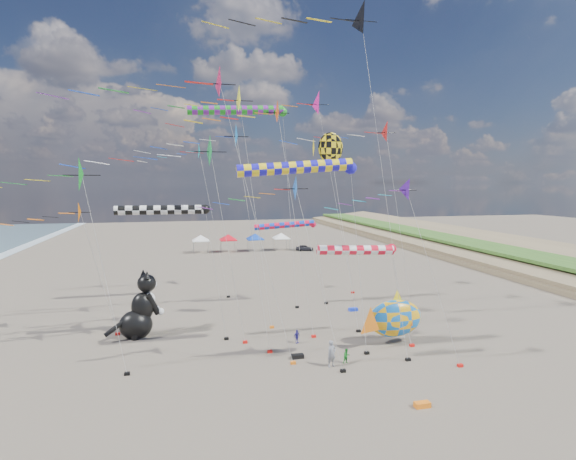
% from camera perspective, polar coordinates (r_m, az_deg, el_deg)
% --- Properties ---
extents(ground, '(260.00, 260.00, 0.00)m').
position_cam_1_polar(ground, '(27.33, 8.63, -21.81)').
color(ground, brown).
rests_on(ground, ground).
extents(delta_kite_0, '(10.29, 1.99, 19.12)m').
position_cam_1_polar(delta_kite_0, '(35.47, -2.44, 14.16)').
color(delta_kite_0, '#F64706').
rests_on(delta_kite_0, ground).
extents(delta_kite_1, '(10.04, 2.51, 20.82)m').
position_cam_1_polar(delta_kite_1, '(38.48, -6.33, 15.83)').
color(delta_kite_1, '#FBFF22').
rests_on(delta_kite_1, ground).
extents(delta_kite_2, '(9.36, 1.89, 11.40)m').
position_cam_1_polar(delta_kite_2, '(39.98, -26.52, 1.61)').
color(delta_kite_2, '#E46505').
rests_on(delta_kite_2, ground).
extents(delta_kite_3, '(8.87, 1.86, 17.11)m').
position_cam_1_polar(delta_kite_3, '(49.24, -12.19, 9.49)').
color(delta_kite_3, '#0BC7C9').
rests_on(delta_kite_3, ground).
extents(delta_kite_4, '(14.56, 2.90, 22.70)m').
position_cam_1_polar(delta_kite_4, '(50.50, 3.24, 15.46)').
color(delta_kite_4, '#F71698').
rests_on(delta_kite_4, ground).
extents(delta_kite_5, '(8.57, 1.83, 13.34)m').
position_cam_1_polar(delta_kite_5, '(28.28, 0.60, 4.68)').
color(delta_kite_5, blue).
rests_on(delta_kite_5, ground).
extents(delta_kite_6, '(9.22, 1.91, 17.02)m').
position_cam_1_polar(delta_kite_6, '(32.24, -8.88, 11.25)').
color(delta_kite_6, blue).
rests_on(delta_kite_6, ground).
extents(delta_kite_7, '(14.03, 2.31, 20.33)m').
position_cam_1_polar(delta_kite_7, '(30.25, -9.48, 17.59)').
color(delta_kite_7, '#CB1746').
rests_on(delta_kite_7, ground).
extents(delta_kite_8, '(8.05, 1.59, 13.13)m').
position_cam_1_polar(delta_kite_8, '(30.26, 15.86, 4.27)').
color(delta_kite_8, '#45168B').
rests_on(delta_kite_8, ground).
extents(delta_kite_9, '(15.29, 3.07, 27.53)m').
position_cam_1_polar(delta_kite_9, '(39.71, 10.08, 25.09)').
color(delta_kite_9, black).
rests_on(delta_kite_9, ground).
extents(delta_kite_10, '(12.68, 2.28, 18.76)m').
position_cam_1_polar(delta_kite_10, '(44.08, 11.22, 11.83)').
color(delta_kite_10, red).
rests_on(delta_kite_10, ground).
extents(delta_kite_11, '(11.09, 2.46, 14.52)m').
position_cam_1_polar(delta_kite_11, '(31.20, -27.08, 5.91)').
color(delta_kite_11, '#139024').
rests_on(delta_kite_11, ground).
extents(delta_kite_12, '(12.98, 2.69, 16.46)m').
position_cam_1_polar(delta_kite_12, '(34.51, -12.37, 9.43)').
color(delta_kite_12, '#119639').
rests_on(delta_kite_12, ground).
extents(windsock_0, '(10.71, 0.92, 20.01)m').
position_cam_1_polar(windsock_0, '(44.18, -6.00, 14.79)').
color(windsock_0, '#1B941F').
rests_on(windsock_0, ground).
extents(windsock_1, '(8.39, 0.75, 11.04)m').
position_cam_1_polar(windsock_1, '(35.68, -15.23, 2.40)').
color(windsock_1, black).
rests_on(windsock_1, ground).
extents(windsock_2, '(9.72, 0.90, 14.21)m').
position_cam_1_polar(windsock_2, '(31.14, 1.76, 7.84)').
color(windsock_2, '#1A14CA').
rests_on(windsock_2, ground).
extents(windsock_3, '(7.76, 0.64, 8.78)m').
position_cam_1_polar(windsock_3, '(45.45, -0.06, 0.55)').
color(windsock_3, '#F11138').
rests_on(windsock_3, ground).
extents(windsock_4, '(6.99, 0.68, 8.54)m').
position_cam_1_polar(windsock_4, '(30.91, 9.19, -2.61)').
color(windsock_4, red).
rests_on(windsock_4, ground).
extents(angelfish_kite, '(3.74, 3.02, 17.00)m').
position_cam_1_polar(angelfish_kite, '(38.95, 5.15, 10.16)').
color(angelfish_kite, yellow).
rests_on(angelfish_kite, ground).
extents(cat_inflatable, '(4.55, 3.48, 5.51)m').
position_cam_1_polar(cat_inflatable, '(39.49, -18.40, -8.93)').
color(cat_inflatable, black).
rests_on(cat_inflatable, ground).
extents(fish_inflatable, '(6.07, 3.15, 4.35)m').
position_cam_1_polar(fish_inflatable, '(37.16, 13.34, -10.84)').
color(fish_inflatable, blue).
rests_on(fish_inflatable, ground).
extents(person_adult, '(0.78, 0.63, 1.87)m').
position_cam_1_polar(person_adult, '(32.40, 5.55, -15.36)').
color(person_adult, gray).
rests_on(person_adult, ground).
extents(child_green, '(0.59, 0.50, 1.05)m').
position_cam_1_polar(child_green, '(33.22, 7.45, -15.59)').
color(child_green, '#1D8F2A').
rests_on(child_green, ground).
extents(child_blue, '(0.70, 0.55, 1.10)m').
position_cam_1_polar(child_blue, '(36.69, 1.14, -13.36)').
color(child_blue, '#2E2891').
rests_on(child_blue, ground).
extents(kite_bag_0, '(0.90, 0.44, 0.30)m').
position_cam_1_polar(kite_bag_0, '(33.94, 1.20, -15.74)').
color(kite_bag_0, black).
rests_on(kite_bag_0, ground).
extents(kite_bag_1, '(0.90, 0.44, 0.30)m').
position_cam_1_polar(kite_bag_1, '(28.46, 16.67, -20.47)').
color(kite_bag_1, orange).
rests_on(kite_bag_1, ground).
extents(kite_bag_2, '(0.90, 0.44, 0.30)m').
position_cam_1_polar(kite_bag_2, '(45.92, 8.27, -9.94)').
color(kite_bag_2, '#1634E2').
rests_on(kite_bag_2, ground).
extents(tent_row, '(19.20, 4.20, 3.80)m').
position_cam_1_polar(tent_row, '(83.60, -5.89, -0.59)').
color(tent_row, white).
rests_on(tent_row, ground).
extents(parked_car, '(3.50, 1.91, 1.13)m').
position_cam_1_polar(parked_car, '(84.27, 2.13, -2.28)').
color(parked_car, '#26262D').
rests_on(parked_car, ground).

